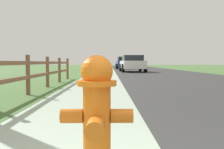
% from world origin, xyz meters
% --- Properties ---
extents(ground_plane, '(120.00, 120.00, 0.00)m').
position_xyz_m(ground_plane, '(0.00, 25.00, 0.00)').
color(ground_plane, '#496E37').
extents(road_asphalt, '(7.00, 66.00, 0.01)m').
position_xyz_m(road_asphalt, '(3.50, 27.00, 0.00)').
color(road_asphalt, '#323232').
rests_on(road_asphalt, ground).
extents(curb_concrete, '(6.00, 66.00, 0.01)m').
position_xyz_m(curb_concrete, '(-3.00, 27.00, 0.00)').
color(curb_concrete, '#9FB29D').
rests_on(curb_concrete, ground).
extents(grass_verge, '(5.00, 66.00, 0.00)m').
position_xyz_m(grass_verge, '(-4.50, 27.00, 0.01)').
color(grass_verge, '#496E37').
rests_on(grass_verge, ground).
extents(fire_hydrant, '(0.48, 0.42, 0.89)m').
position_xyz_m(fire_hydrant, '(-0.58, 0.62, 0.47)').
color(fire_hydrant, orange).
rests_on(fire_hydrant, ground).
extents(rail_fence, '(0.11, 12.83, 1.03)m').
position_xyz_m(rail_fence, '(-2.58, 5.61, 0.60)').
color(rail_fence, brown).
rests_on(rail_fence, ground).
extents(parked_suv_white, '(2.20, 4.70, 1.45)m').
position_xyz_m(parked_suv_white, '(1.52, 22.09, 0.75)').
color(parked_suv_white, white).
rests_on(parked_suv_white, ground).
extents(parked_car_blue, '(2.26, 4.27, 1.54)m').
position_xyz_m(parked_car_blue, '(1.43, 32.38, 0.78)').
color(parked_car_blue, navy).
rests_on(parked_car_blue, ground).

